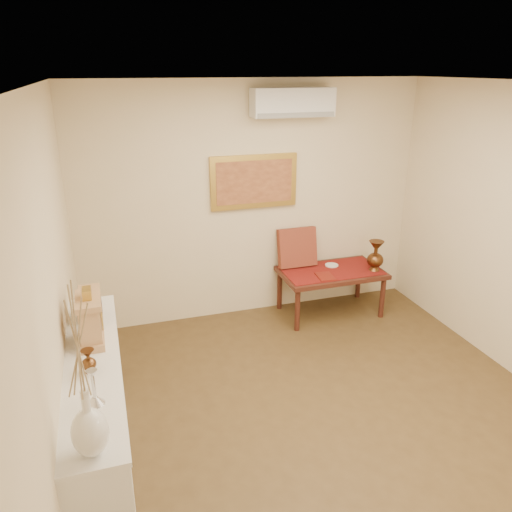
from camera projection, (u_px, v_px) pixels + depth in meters
name	position (u px, v px, depth m)	size (l,w,h in m)	color
floor	(333.00, 425.00, 4.17)	(4.50, 4.50, 0.00)	brown
ceiling	(356.00, 84.00, 3.21)	(4.50, 4.50, 0.00)	white
wall_back	(253.00, 203.00, 5.69)	(4.00, 0.02, 2.70)	beige
wall_left	(55.00, 315.00, 3.13)	(0.02, 4.50, 2.70)	beige
white_vase	(81.00, 372.00, 2.34)	(0.18, 0.18, 0.97)	silver
candlestick	(94.00, 387.00, 2.85)	(0.11, 0.11, 0.23)	silver
brass_urn_small	(88.00, 358.00, 3.15)	(0.09, 0.09, 0.21)	brown
table_cloth	(331.00, 270.00, 5.89)	(1.14, 0.59, 0.01)	maroon
brass_urn_tall	(376.00, 253.00, 5.81)	(0.20, 0.20, 0.44)	brown
plate	(332.00, 265.00, 6.01)	(0.16, 0.16, 0.01)	silver
menu	(325.00, 276.00, 5.69)	(0.18, 0.25, 0.01)	maroon
cushion	(297.00, 247.00, 5.94)	(0.47, 0.10, 0.47)	maroon
display_ledge	(100.00, 421.00, 3.48)	(0.37, 2.02, 0.98)	white
mantel_clock	(91.00, 319.00, 3.48)	(0.17, 0.36, 0.41)	tan
wooden_chest	(91.00, 303.00, 3.83)	(0.16, 0.21, 0.24)	tan
low_table	(331.00, 276.00, 5.91)	(1.20, 0.70, 0.55)	#471E15
painting	(254.00, 182.00, 5.58)	(1.00, 0.06, 0.60)	#B7923A
ac_unit	(293.00, 102.00, 5.30)	(0.90, 0.25, 0.30)	silver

